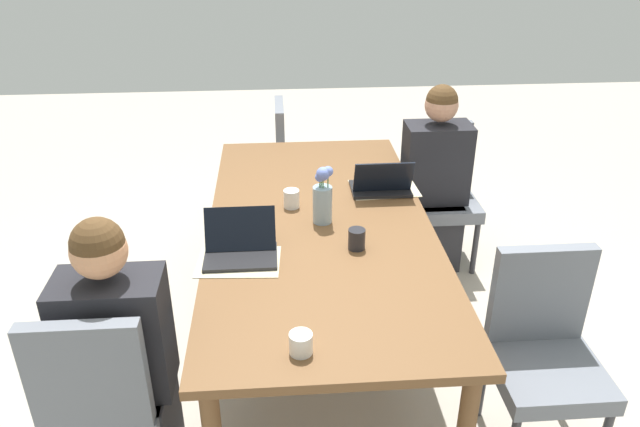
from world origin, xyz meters
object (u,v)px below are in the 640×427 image
Objects in this scene: chair_near_left_near at (440,187)px; chair_head_right_left_far at (297,157)px; laptop_far_left_mid at (241,248)px; person_near_left_near at (434,188)px; coffee_mug_centre_left at (357,239)px; coffee_mug_near_right at (291,199)px; chair_far_left_mid at (103,391)px; laptop_near_left_near at (381,185)px; person_far_left_mid at (122,371)px; chair_near_right_near at (544,344)px; dining_table at (320,234)px; flower_vase at (323,197)px; coffee_mug_near_left at (301,343)px.

chair_near_left_near is 1.00× the size of chair_head_right_left_far.
person_near_left_near is at bearing -46.35° from laptop_far_left_mid.
coffee_mug_near_right is at bearing 32.46° from coffee_mug_centre_left.
chair_head_right_left_far is 1.32m from coffee_mug_near_right.
chair_far_left_mid is 1.72m from laptop_near_left_near.
chair_far_left_mid is 2.81× the size of laptop_near_left_near.
laptop_near_left_near is (-0.49, 0.43, 0.26)m from person_near_left_near.
person_far_left_mid is 1.73m from chair_near_right_near.
chair_far_left_mid is at bearing 132.94° from dining_table.
laptop_near_left_near is 1.00× the size of laptop_far_left_mid.
chair_near_left_near is at bearing -31.37° from coffee_mug_centre_left.
person_far_left_mid reaches higher than chair_head_right_left_far.
coffee_mug_near_right is at bearing 36.29° from dining_table.
chair_near_right_near is 3.05× the size of flower_vase.
person_far_left_mid is 12.65× the size of coffee_mug_near_right.
chair_head_right_left_far is 1.76m from coffee_mug_centre_left.
chair_near_right_near reaches higher than coffee_mug_near_right.
person_near_left_near is 0.71m from laptop_near_left_near.
person_far_left_mid reaches higher than laptop_near_left_near.
laptop_near_left_near reaches higher than coffee_mug_centre_left.
person_near_left_near is at bearing 141.24° from chair_near_left_near.
laptop_near_left_near is at bearing -47.76° from flower_vase.
person_far_left_mid is at bearing -38.76° from chair_far_left_mid.
coffee_mug_centre_left is at bearing -86.12° from laptop_far_left_mid.
person_far_left_mid reaches higher than laptop_far_left_mid.
laptop_far_left_mid is 0.52m from coffee_mug_centre_left.
flower_vase is (0.01, -0.01, 0.20)m from dining_table.
person_near_left_near is 12.65× the size of coffee_mug_near_right.
person_near_left_near reaches higher than dining_table.
person_near_left_near is (0.81, -0.79, -0.15)m from dining_table.
person_far_left_mid reaches higher than chair_near_left_near.
coffee_mug_near_left is at bearing -160.47° from laptop_far_left_mid.
chair_near_left_near is 1.07m from chair_head_right_left_far.
person_far_left_mid is at bearing 143.29° from coffee_mug_near_right.
person_near_left_near is 3.73× the size of laptop_far_left_mid.
flower_vase is at bearing -177.17° from chair_head_right_left_far.
flower_vase is 0.92× the size of laptop_near_left_near.
flower_vase is at bearing 136.56° from chair_near_left_near.
person_near_left_near is at bearing -45.90° from person_far_left_mid.
coffee_mug_near_right is (-0.63, 0.92, 0.27)m from person_near_left_near.
chair_near_right_near reaches higher than coffee_mug_centre_left.
dining_table is at bearing -177.71° from chair_head_right_left_far.
chair_near_right_near is at bearing -152.00° from laptop_near_left_near.
chair_head_right_left_far is at bearing 57.51° from chair_near_left_near.
chair_far_left_mid is 0.80m from laptop_far_left_mid.
chair_near_right_near is at bearing -175.97° from person_near_left_near.
laptop_near_left_near is 0.95m from laptop_far_left_mid.
chair_far_left_mid is 1.00× the size of chair_near_right_near.
coffee_mug_centre_left is at bearing -147.54° from coffee_mug_near_right.
dining_table is 0.25m from coffee_mug_near_right.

